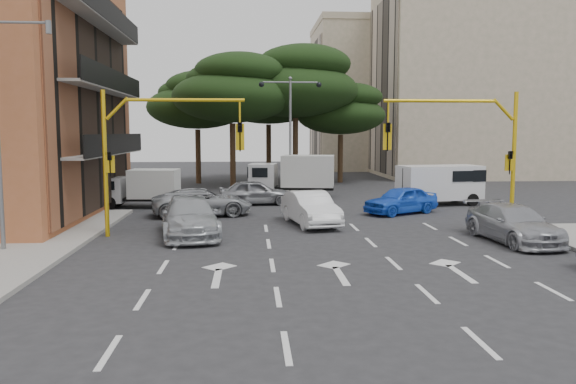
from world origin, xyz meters
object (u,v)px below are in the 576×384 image
(signal_mast_left, at_px, (149,142))
(car_silver_wagon, at_px, (190,217))
(street_lamp_center, at_px, (290,115))
(car_white_hatch, at_px, (310,208))
(car_blue_compact, at_px, (401,200))
(car_silver_cross_b, at_px, (255,192))
(van_white, at_px, (439,185))
(street_lamp_left, at_px, (3,120))
(signal_mast_right, at_px, (474,142))
(box_truck_b, at_px, (293,176))
(box_truck_a, at_px, (140,188))
(car_silver_cross_a, at_px, (202,202))
(car_silver_parked, at_px, (513,224))

(signal_mast_left, bearing_deg, car_silver_wagon, -2.26)
(street_lamp_center, relative_size, car_white_hatch, 1.65)
(car_white_hatch, distance_m, car_blue_compact, 6.10)
(signal_mast_left, distance_m, car_white_hatch, 7.92)
(car_silver_cross_b, relative_size, van_white, 0.91)
(signal_mast_left, height_order, car_white_hatch, signal_mast_left)
(car_silver_wagon, bearing_deg, street_lamp_left, -163.32)
(signal_mast_right, height_order, car_silver_wagon, signal_mast_right)
(signal_mast_left, distance_m, van_white, 17.96)
(car_blue_compact, bearing_deg, signal_mast_right, -13.71)
(street_lamp_center, bearing_deg, car_white_hatch, -89.55)
(box_truck_b, bearing_deg, signal_mast_right, -144.17)
(car_silver_cross_b, distance_m, van_white, 10.93)
(van_white, bearing_deg, street_lamp_left, -69.04)
(car_silver_wagon, xyz_separation_m, car_silver_cross_b, (2.82, 9.83, -0.06))
(box_truck_a, distance_m, box_truck_b, 10.15)
(van_white, bearing_deg, car_white_hatch, -61.87)
(car_blue_compact, distance_m, car_silver_cross_a, 10.42)
(signal_mast_right, bearing_deg, car_silver_wagon, -179.70)
(street_lamp_center, distance_m, car_blue_compact, 10.99)
(car_silver_parked, bearing_deg, street_lamp_center, 109.23)
(signal_mast_left, distance_m, street_lamp_left, 5.46)
(signal_mast_left, relative_size, car_white_hatch, 1.28)
(street_lamp_left, distance_m, box_truck_a, 12.71)
(car_silver_cross_b, bearing_deg, car_silver_parked, -145.75)
(street_lamp_left, relative_size, car_silver_wagon, 1.45)
(box_truck_b, bearing_deg, car_silver_wagon, 168.07)
(car_silver_parked, distance_m, box_truck_a, 19.99)
(car_silver_parked, xyz_separation_m, van_white, (0.90, 11.26, 0.46))
(signal_mast_right, relative_size, street_lamp_center, 0.77)
(car_silver_parked, bearing_deg, street_lamp_left, 176.41)
(car_blue_compact, bearing_deg, car_white_hatch, -87.13)
(box_truck_b, bearing_deg, car_silver_cross_b, 155.66)
(signal_mast_right, xyz_separation_m, van_white, (1.70, 9.01, -2.69))
(car_white_hatch, xyz_separation_m, van_white, (8.41, 6.66, 0.42))
(street_lamp_left, height_order, car_silver_parked, street_lamp_left)
(box_truck_b, bearing_deg, signal_mast_left, 162.36)
(street_lamp_left, bearing_deg, box_truck_b, 55.33)
(car_silver_cross_b, height_order, box_truck_b, box_truck_b)
(car_white_hatch, height_order, box_truck_b, box_truck_b)
(car_silver_wagon, relative_size, box_truck_a, 1.24)
(street_lamp_center, distance_m, car_white_hatch, 12.56)
(street_lamp_left, distance_m, van_white, 23.41)
(box_truck_b, bearing_deg, car_blue_compact, -137.56)
(signal_mast_left, bearing_deg, box_truck_b, 62.85)
(car_silver_cross_b, bearing_deg, van_white, -99.45)
(car_white_hatch, height_order, car_silver_cross_a, car_white_hatch)
(box_truck_a, bearing_deg, car_silver_wagon, -153.43)
(car_silver_parked, relative_size, box_truck_b, 0.89)
(street_lamp_left, relative_size, car_silver_parked, 1.60)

